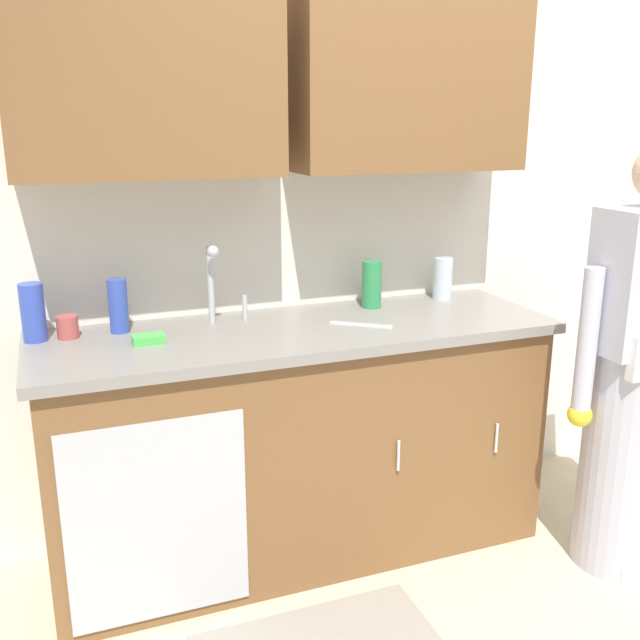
{
  "coord_description": "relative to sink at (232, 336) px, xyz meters",
  "views": [
    {
      "loc": [
        -1.4,
        -1.77,
        1.7
      ],
      "look_at": [
        -0.52,
        0.55,
        1.0
      ],
      "focal_mm": 40.38,
      "sensor_mm": 36.0,
      "label": 1
    }
  ],
  "objects": [
    {
      "name": "knife_on_counter",
      "position": [
        0.48,
        -0.09,
        0.02
      ],
      "size": [
        0.21,
        0.16,
        0.01
      ],
      "primitive_type": "cube",
      "rotation": [
        0.0,
        0.0,
        2.5
      ],
      "color": "silver",
      "rests_on": "countertop"
    },
    {
      "name": "bottle_water_tall",
      "position": [
        0.98,
        0.17,
        0.11
      ],
      "size": [
        0.08,
        0.08,
        0.18
      ],
      "primitive_type": "cylinder",
      "color": "silver",
      "rests_on": "countertop"
    },
    {
      "name": "ground_plane",
      "position": [
        0.8,
        -0.71,
        -0.93
      ],
      "size": [
        9.0,
        9.0,
        0.0
      ],
      "primitive_type": "plane",
      "color": "beige"
    },
    {
      "name": "bottle_water_short",
      "position": [
        -0.67,
        0.15,
        0.12
      ],
      "size": [
        0.08,
        0.08,
        0.21
      ],
      "primitive_type": "cylinder",
      "color": "#334CB2",
      "rests_on": "countertop"
    },
    {
      "name": "person_at_sink",
      "position": [
        1.4,
        -0.55,
        -0.23
      ],
      "size": [
        0.55,
        0.34,
        1.62
      ],
      "color": "white",
      "rests_on": "ground"
    },
    {
      "name": "countertop",
      "position": [
        0.25,
        -0.01,
        -0.01
      ],
      "size": [
        1.96,
        0.66,
        0.04
      ],
      "primitive_type": "cube",
      "color": "gray",
      "rests_on": "counter_cabinet"
    },
    {
      "name": "bottle_dish_liquid",
      "position": [
        -0.38,
        0.15,
        0.11
      ],
      "size": [
        0.07,
        0.07,
        0.2
      ],
      "primitive_type": "cylinder",
      "color": "#334CB2",
      "rests_on": "countertop"
    },
    {
      "name": "bottle_cleaner_spray",
      "position": [
        0.63,
        0.15,
        0.11
      ],
      "size": [
        0.08,
        0.08,
        0.2
      ],
      "primitive_type": "cylinder",
      "color": "#2D8C4C",
      "rests_on": "countertop"
    },
    {
      "name": "counter_cabinet",
      "position": [
        0.25,
        -0.01,
        -0.48
      ],
      "size": [
        1.9,
        0.62,
        0.9
      ],
      "color": "brown",
      "rests_on": "ground"
    },
    {
      "name": "kitchen_wall_with_uppers",
      "position": [
        0.67,
        0.29,
        0.55
      ],
      "size": [
        4.8,
        0.44,
        2.7
      ],
      "color": "silver",
      "rests_on": "ground"
    },
    {
      "name": "sink",
      "position": [
        0.0,
        0.0,
        0.0
      ],
      "size": [
        0.5,
        0.36,
        0.35
      ],
      "color": "#B7BABF",
      "rests_on": "counter_cabinet"
    },
    {
      "name": "cup_by_sink",
      "position": [
        -0.56,
        0.14,
        0.06
      ],
      "size": [
        0.08,
        0.08,
        0.08
      ],
      "primitive_type": "cylinder",
      "color": "#B24C47",
      "rests_on": "countertop"
    },
    {
      "name": "sponge",
      "position": [
        -0.3,
        -0.02,
        0.03
      ],
      "size": [
        0.11,
        0.07,
        0.03
      ],
      "primitive_type": "cube",
      "color": "#4CBF4C",
      "rests_on": "countertop"
    }
  ]
}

